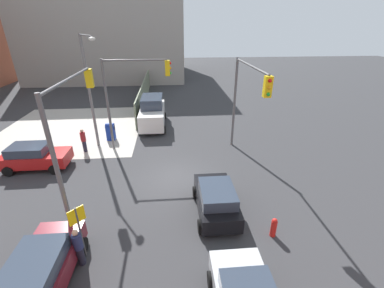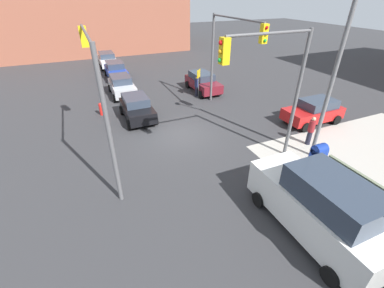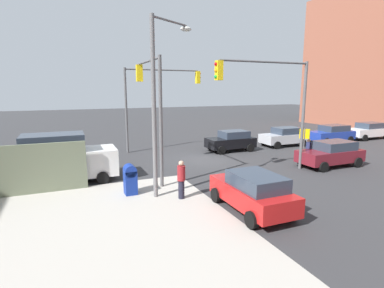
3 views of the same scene
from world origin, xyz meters
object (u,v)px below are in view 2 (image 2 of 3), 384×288
(hatchback_blue, at_px, (116,70))
(pedestrian_crossing, at_px, (311,130))
(hatchback_black, at_px, (137,108))
(sedan_white, at_px, (107,60))
(traffic_signal_nw_corner, at_px, (230,46))
(traffic_signal_ne_corner, at_px, (272,76))
(sedan_maroon, at_px, (203,82))
(sedan_red, at_px, (314,111))
(sedan_silver, at_px, (122,85))
(mailbox_blue, at_px, (318,156))
(pedestrian_waiting, at_px, (197,86))
(traffic_signal_se_corner, at_px, (95,78))
(street_lamp_corner, at_px, (327,69))
(van_white_delivery, at_px, (320,206))
(fire_hydrant, at_px, (101,109))

(hatchback_blue, xyz_separation_m, pedestrian_crossing, (18.06, 8.16, 0.08))
(hatchback_black, distance_m, sedan_white, 15.64)
(traffic_signal_nw_corner, distance_m, traffic_signal_ne_corner, 6.84)
(pedestrian_crossing, bearing_deg, hatchback_black, -177.75)
(sedan_maroon, height_order, sedan_red, same)
(pedestrian_crossing, bearing_deg, sedan_silver, 167.41)
(sedan_maroon, bearing_deg, sedan_white, -151.60)
(sedan_white, bearing_deg, pedestrian_crossing, 19.74)
(mailbox_blue, height_order, sedan_white, sedan_white)
(pedestrian_crossing, height_order, pedestrian_waiting, pedestrian_crossing)
(traffic_signal_nw_corner, height_order, sedan_red, traffic_signal_nw_corner)
(traffic_signal_se_corner, relative_size, sedan_silver, 1.63)
(hatchback_black, relative_size, sedan_white, 0.85)
(traffic_signal_se_corner, xyz_separation_m, street_lamp_corner, (2.84, 10.10, 0.02))
(traffic_signal_nw_corner, relative_size, hatchback_blue, 1.51)
(traffic_signal_se_corner, xyz_separation_m, sedan_white, (-20.98, 2.70, -3.84))
(sedan_red, relative_size, sedan_white, 0.90)
(traffic_signal_nw_corner, height_order, sedan_white, traffic_signal_nw_corner)
(traffic_signal_se_corner, xyz_separation_m, hatchback_blue, (-15.91, 2.84, -3.84))
(hatchback_blue, xyz_separation_m, hatchback_black, (10.56, -0.26, -0.00))
(traffic_signal_ne_corner, bearing_deg, pedestrian_waiting, 174.32)
(van_white_delivery, bearing_deg, traffic_signal_nw_corner, 166.54)
(traffic_signal_ne_corner, bearing_deg, hatchback_blue, -166.42)
(street_lamp_corner, xyz_separation_m, sedan_silver, (-13.53, -7.60, -3.86))
(sedan_white, relative_size, pedestrian_crossing, 2.54)
(sedan_maroon, bearing_deg, van_white_delivery, -10.69)
(sedan_silver, bearing_deg, sedan_red, 45.67)
(street_lamp_corner, relative_size, mailbox_blue, 5.59)
(sedan_white, distance_m, pedestrian_waiting, 14.28)
(hatchback_black, xyz_separation_m, sedan_red, (5.35, 10.88, 0.00))
(street_lamp_corner, bearing_deg, van_white_delivery, -41.66)
(hatchback_blue, bearing_deg, pedestrian_crossing, 24.31)
(street_lamp_corner, bearing_deg, hatchback_black, -137.41)
(sedan_maroon, bearing_deg, hatchback_blue, -137.83)
(traffic_signal_se_corner, distance_m, traffic_signal_ne_corner, 7.68)
(street_lamp_corner, bearing_deg, fire_hydrant, -135.24)
(sedan_red, height_order, sedan_silver, same)
(fire_hydrant, distance_m, sedan_silver, 4.27)
(hatchback_blue, bearing_deg, mailbox_blue, 18.37)
(sedan_silver, height_order, pedestrian_crossing, pedestrian_crossing)
(traffic_signal_ne_corner, relative_size, hatchback_blue, 1.51)
(fire_hydrant, xyz_separation_m, pedestrian_waiting, (-0.80, 8.00, 0.40))
(fire_hydrant, relative_size, sedan_maroon, 0.22)
(traffic_signal_se_corner, bearing_deg, hatchback_blue, 169.88)
(traffic_signal_se_corner, height_order, mailbox_blue, traffic_signal_se_corner)
(traffic_signal_se_corner, distance_m, hatchback_black, 7.07)
(sedan_red, xyz_separation_m, sedan_white, (-20.99, -10.76, 0.00))
(fire_hydrant, height_order, sedan_white, sedan_white)
(hatchback_black, bearing_deg, sedan_maroon, 117.05)
(street_lamp_corner, bearing_deg, pedestrian_waiting, -170.42)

